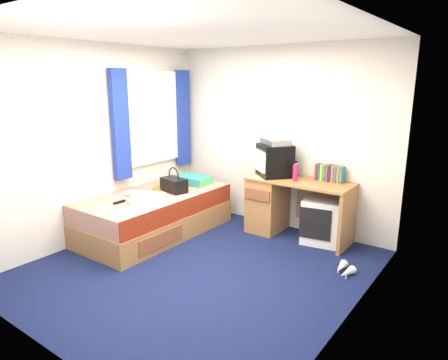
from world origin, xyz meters
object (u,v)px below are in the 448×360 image
Objects in this scene: desk at (280,203)px; aerosol_can at (296,170)px; storage_cube at (323,220)px; towel at (148,199)px; crt_tv at (275,160)px; vcr at (275,142)px; picture_frame at (341,177)px; magazine at (163,188)px; remote_control at (119,202)px; water_bottle at (134,193)px; colour_swatch_fan at (131,203)px; white_heels at (344,270)px; handbag at (174,184)px; bed at (155,214)px; pillow at (192,180)px; pink_water_bottle at (295,173)px.

aerosol_can reaches higher than desk.
towel is at bearing -150.11° from storage_cube.
storage_cube is at bearing 42.43° from crt_tv.
picture_frame is (0.82, 0.17, -0.38)m from vcr.
desk reaches higher than magazine.
towel is at bearing -130.73° from aerosol_can.
vcr reaches higher than desk.
remote_control is (-1.23, -1.52, -0.41)m from crt_tv.
colour_swatch_fan is (0.22, -0.23, -0.03)m from water_bottle.
aerosol_can is at bearing 142.44° from white_heels.
remote_control is 2.64m from white_heels.
storage_cube is at bearing 41.24° from remote_control.
picture_frame is 2.57m from water_bottle.
white_heels is at bearing 15.06° from handbag.
handbag is at bearing 78.66° from remote_control.
towel reaches higher than white_heels.
bed is 9.09× the size of colour_swatch_fan.
crt_tv reaches higher than towel.
magazine is (-1.29, -0.74, -0.41)m from crt_tv.
desk reaches higher than towel.
vcr is 0.45m from aerosol_can.
storage_cube is 1.42× the size of handbag.
vcr reaches higher than bed.
vcr is at bearing 48.50° from handbag.
vcr is (1.19, 1.00, 0.93)m from bed.
vcr reaches higher than pillow.
water_bottle is 0.65× the size of white_heels.
vcr is 1.80m from white_heels.
white_heels is at bearing -30.25° from desk.
magazine is (-1.98, -0.76, 0.27)m from storage_cube.
desk is at bearing 149.75° from white_heels.
handbag is at bearing -102.94° from crt_tv.
handbag is at bearing -149.17° from picture_frame.
water_bottle is at bearing 109.77° from remote_control.
bed is at bearing -104.99° from vcr.
colour_swatch_fan is (-1.44, -1.37, -0.30)m from pink_water_bottle.
bed is 0.52m from towel.
handbag is 0.68m from colour_swatch_fan.
picture_frame is at bearing 46.82° from vcr.
remote_control is (-0.04, -0.53, 0.28)m from bed.
picture_frame is 0.54m from pink_water_bottle.
vcr is 1.71× the size of colour_swatch_fan.
aerosol_can is at bearing 25.00° from desk.
water_bottle is (-0.38, 0.11, -0.02)m from towel.
handbag is at bearing -145.91° from desk.
towel is at bearing -84.90° from crt_tv.
pink_water_bottle is at bearing -65.31° from aerosol_can.
vcr is 1.16× the size of towel.
colour_swatch_fan is (0.04, -1.14, -0.05)m from pillow.
desk reaches higher than white_heels.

